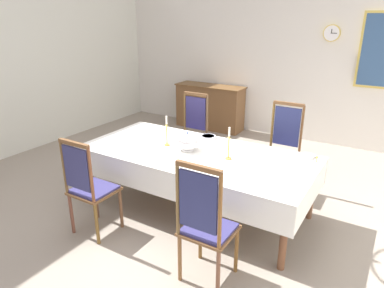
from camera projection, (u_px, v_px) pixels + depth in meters
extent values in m
cube|color=gray|center=(193.00, 213.00, 4.26)|extent=(7.11, 6.70, 0.04)
cube|color=silver|center=(290.00, 42.00, 6.34)|extent=(7.11, 0.08, 3.58)
cylinder|color=brown|center=(90.00, 175.00, 4.38)|extent=(0.07, 0.07, 0.72)
cylinder|color=brown|center=(284.00, 236.00, 3.16)|extent=(0.07, 0.07, 0.72)
cylinder|color=brown|center=(143.00, 150.00, 5.21)|extent=(0.07, 0.07, 0.72)
cylinder|color=brown|center=(312.00, 190.00, 3.99)|extent=(0.07, 0.07, 0.72)
cube|color=brown|center=(196.00, 158.00, 4.08)|extent=(2.56, 1.11, 0.08)
cube|color=brown|center=(196.00, 153.00, 4.06)|extent=(2.68, 1.23, 0.03)
cube|color=white|center=(196.00, 152.00, 4.05)|extent=(2.70, 1.25, 0.00)
cube|color=white|center=(165.00, 185.00, 3.61)|extent=(2.70, 0.00, 0.32)
cube|color=white|center=(220.00, 149.00, 4.60)|extent=(2.70, 0.00, 0.32)
cube|color=white|center=(112.00, 144.00, 4.77)|extent=(0.00, 1.25, 0.32)
cube|color=white|center=(312.00, 193.00, 3.45)|extent=(0.00, 1.25, 0.32)
cylinder|color=brown|center=(96.00, 200.00, 4.04)|extent=(0.04, 0.04, 0.47)
cylinder|color=brown|center=(121.00, 209.00, 3.85)|extent=(0.04, 0.04, 0.47)
cylinder|color=brown|center=(72.00, 214.00, 3.75)|extent=(0.04, 0.04, 0.47)
cylinder|color=brown|center=(97.00, 224.00, 3.57)|extent=(0.04, 0.04, 0.47)
cube|color=brown|center=(94.00, 191.00, 3.72)|extent=(0.44, 0.42, 0.03)
cube|color=navy|center=(94.00, 189.00, 3.71)|extent=(0.40, 0.38, 0.02)
cylinder|color=brown|center=(64.00, 167.00, 3.56)|extent=(0.03, 0.03, 0.59)
cylinder|color=brown|center=(91.00, 176.00, 3.37)|extent=(0.03, 0.03, 0.59)
cube|color=navy|center=(77.00, 169.00, 3.45)|extent=(0.34, 0.02, 0.45)
cube|color=brown|center=(74.00, 144.00, 3.36)|extent=(0.40, 0.04, 0.04)
cylinder|color=brown|center=(194.00, 162.00, 5.10)|extent=(0.04, 0.04, 0.47)
cylinder|color=brown|center=(172.00, 156.00, 5.28)|extent=(0.04, 0.04, 0.47)
cylinder|color=brown|center=(206.00, 154.00, 5.39)|extent=(0.04, 0.04, 0.47)
cylinder|color=brown|center=(185.00, 149.00, 5.57)|extent=(0.04, 0.04, 0.47)
cube|color=brown|center=(189.00, 140.00, 5.25)|extent=(0.44, 0.42, 0.03)
cube|color=navy|center=(189.00, 138.00, 5.24)|extent=(0.40, 0.38, 0.02)
cylinder|color=brown|center=(207.00, 117.00, 5.19)|extent=(0.03, 0.03, 0.65)
cylinder|color=brown|center=(185.00, 113.00, 5.38)|extent=(0.03, 0.03, 0.65)
cube|color=navy|center=(196.00, 113.00, 5.27)|extent=(0.34, 0.02, 0.50)
cube|color=brown|center=(196.00, 94.00, 5.17)|extent=(0.40, 0.04, 0.04)
cylinder|color=brown|center=(200.00, 237.00, 3.36)|extent=(0.04, 0.04, 0.47)
cylinder|color=brown|center=(236.00, 250.00, 3.17)|extent=(0.04, 0.04, 0.47)
cylinder|color=brown|center=(180.00, 258.00, 3.07)|extent=(0.04, 0.04, 0.47)
cylinder|color=brown|center=(218.00, 274.00, 2.88)|extent=(0.04, 0.04, 0.47)
cube|color=brown|center=(209.00, 231.00, 3.03)|extent=(0.44, 0.42, 0.03)
cube|color=navy|center=(209.00, 228.00, 3.02)|extent=(0.40, 0.38, 0.02)
cylinder|color=brown|center=(178.00, 199.00, 2.86)|extent=(0.03, 0.03, 0.66)
cylinder|color=brown|center=(220.00, 212.00, 2.67)|extent=(0.03, 0.03, 0.66)
cube|color=navy|center=(198.00, 202.00, 2.75)|extent=(0.34, 0.02, 0.50)
cube|color=brown|center=(198.00, 168.00, 2.65)|extent=(0.40, 0.04, 0.04)
cylinder|color=brown|center=(288.00, 184.00, 4.41)|extent=(0.04, 0.04, 0.47)
cylinder|color=brown|center=(260.00, 177.00, 4.60)|extent=(0.04, 0.04, 0.47)
cylinder|color=brown|center=(296.00, 174.00, 4.70)|extent=(0.04, 0.04, 0.47)
cylinder|color=brown|center=(269.00, 168.00, 4.89)|extent=(0.04, 0.04, 0.47)
cube|color=brown|center=(280.00, 158.00, 4.56)|extent=(0.44, 0.42, 0.03)
cube|color=navy|center=(280.00, 157.00, 4.55)|extent=(0.40, 0.38, 0.02)
cylinder|color=brown|center=(301.00, 131.00, 4.50)|extent=(0.03, 0.03, 0.68)
cylinder|color=brown|center=(272.00, 127.00, 4.69)|extent=(0.03, 0.03, 0.68)
cube|color=navy|center=(287.00, 127.00, 4.58)|extent=(0.34, 0.02, 0.52)
cube|color=brown|center=(289.00, 104.00, 4.48)|extent=(0.40, 0.04, 0.04)
cylinder|color=white|center=(187.00, 149.00, 4.11)|extent=(0.15, 0.15, 0.02)
ellipsoid|color=white|center=(187.00, 143.00, 4.08)|extent=(0.28, 0.28, 0.13)
ellipsoid|color=white|center=(187.00, 137.00, 4.05)|extent=(0.25, 0.25, 0.10)
sphere|color=#39508E|center=(187.00, 133.00, 4.04)|extent=(0.03, 0.03, 0.03)
cylinder|color=gold|center=(167.00, 145.00, 4.25)|extent=(0.07, 0.07, 0.02)
cylinder|color=gold|center=(167.00, 135.00, 4.21)|extent=(0.02, 0.02, 0.24)
cone|color=gold|center=(167.00, 125.00, 4.16)|extent=(0.04, 0.04, 0.02)
cylinder|color=silver|center=(166.00, 120.00, 4.14)|extent=(0.02, 0.02, 0.10)
cylinder|color=gold|center=(228.00, 158.00, 3.84)|extent=(0.07, 0.07, 0.02)
cylinder|color=gold|center=(229.00, 148.00, 3.80)|extent=(0.02, 0.02, 0.23)
cone|color=gold|center=(229.00, 137.00, 3.76)|extent=(0.04, 0.04, 0.02)
cylinder|color=silver|center=(229.00, 132.00, 3.74)|extent=(0.02, 0.02, 0.10)
cylinder|color=white|center=(208.00, 137.00, 4.49)|extent=(0.20, 0.20, 0.04)
cylinder|color=white|center=(208.00, 137.00, 4.48)|extent=(0.16, 0.16, 0.03)
torus|color=#39508E|center=(208.00, 136.00, 4.48)|extent=(0.19, 0.19, 0.01)
cylinder|color=white|center=(307.00, 156.00, 3.89)|extent=(0.16, 0.16, 0.03)
cylinder|color=white|center=(307.00, 155.00, 3.89)|extent=(0.13, 0.13, 0.02)
torus|color=#39508E|center=(307.00, 155.00, 3.89)|extent=(0.15, 0.15, 0.01)
cube|color=gold|center=(198.00, 137.00, 4.53)|extent=(0.04, 0.14, 0.00)
ellipsoid|color=gold|center=(202.00, 135.00, 4.59)|extent=(0.03, 0.05, 0.01)
cube|color=gold|center=(317.00, 160.00, 3.81)|extent=(0.04, 0.14, 0.00)
ellipsoid|color=gold|center=(317.00, 157.00, 3.89)|extent=(0.03, 0.05, 0.01)
cube|color=brown|center=(210.00, 107.00, 7.27)|extent=(1.40, 0.44, 0.88)
cube|color=brown|center=(210.00, 86.00, 7.11)|extent=(1.44, 0.48, 0.02)
cube|color=brown|center=(230.00, 107.00, 7.28)|extent=(0.59, 0.01, 0.70)
cube|color=brown|center=(201.00, 103.00, 7.62)|extent=(0.59, 0.01, 0.70)
cylinder|color=#D1B251|center=(332.00, 33.00, 5.87)|extent=(0.28, 0.05, 0.28)
cylinder|color=white|center=(331.00, 33.00, 5.85)|extent=(0.25, 0.01, 0.25)
cube|color=black|center=(332.00, 31.00, 5.84)|extent=(0.01, 0.00, 0.07)
cube|color=black|center=(334.00, 33.00, 5.83)|extent=(0.10, 0.00, 0.01)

